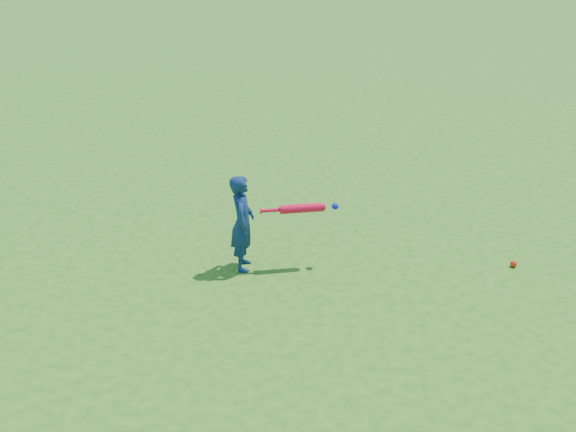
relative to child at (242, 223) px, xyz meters
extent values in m
plane|color=#2B6317|center=(-0.31, 0.38, -0.54)|extent=(80.00, 80.00, 0.00)
imported|color=#10264E|center=(0.00, 0.00, 0.00)|extent=(0.29, 0.42, 1.09)
sphere|color=red|center=(3.00, 0.26, -0.51)|extent=(0.07, 0.07, 0.07)
cylinder|color=red|center=(0.20, -0.01, 0.15)|extent=(0.03, 0.07, 0.07)
cylinder|color=red|center=(0.31, 0.02, 0.15)|extent=(0.22, 0.09, 0.04)
cylinder|color=red|center=(0.63, 0.10, 0.15)|extent=(0.47, 0.21, 0.10)
sphere|color=red|center=(0.85, 0.16, 0.15)|extent=(0.10, 0.10, 0.10)
sphere|color=#0B1ACA|center=(0.99, 0.19, 0.15)|extent=(0.08, 0.08, 0.08)
camera|label=1|loc=(1.03, -6.25, 2.89)|focal=40.00mm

